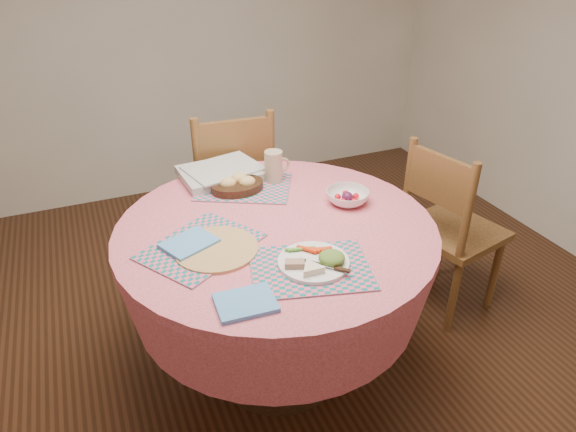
% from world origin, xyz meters
% --- Properties ---
extents(ground, '(4.00, 4.00, 0.00)m').
position_xyz_m(ground, '(0.00, 0.00, 0.00)').
color(ground, '#331C0F').
rests_on(ground, ground).
extents(dining_table, '(1.24, 1.24, 0.75)m').
position_xyz_m(dining_table, '(0.00, 0.00, 0.56)').
color(dining_table, '#E56B81').
rests_on(dining_table, ground).
extents(chair_right, '(0.49, 0.50, 0.91)m').
position_xyz_m(chair_right, '(0.94, 0.09, 0.47)').
color(chair_right, brown).
rests_on(chair_right, ground).
extents(chair_back, '(0.48, 0.46, 0.97)m').
position_xyz_m(chair_back, '(0.06, 0.82, 0.51)').
color(chair_back, brown).
rests_on(chair_back, ground).
extents(placemat_front, '(0.46, 0.39, 0.01)m').
position_xyz_m(placemat_front, '(0.00, -0.31, 0.75)').
color(placemat_front, '#146D74').
rests_on(placemat_front, dining_table).
extents(placemat_left, '(0.50, 0.47, 0.01)m').
position_xyz_m(placemat_left, '(-0.30, -0.04, 0.75)').
color(placemat_left, '#146D74').
rests_on(placemat_left, dining_table).
extents(placemat_back, '(0.49, 0.45, 0.01)m').
position_xyz_m(placemat_back, '(-0.01, 0.36, 0.75)').
color(placemat_back, '#146D74').
rests_on(placemat_back, dining_table).
extents(wicker_trivet, '(0.30, 0.30, 0.01)m').
position_xyz_m(wicker_trivet, '(-0.26, -0.08, 0.76)').
color(wicker_trivet, '#A37C47').
rests_on(wicker_trivet, dining_table).
extents(napkin_near, '(0.19, 0.15, 0.01)m').
position_xyz_m(napkin_near, '(-0.26, -0.40, 0.76)').
color(napkin_near, '#5294D3').
rests_on(napkin_near, dining_table).
extents(napkin_far, '(0.22, 0.20, 0.01)m').
position_xyz_m(napkin_far, '(-0.34, -0.02, 0.76)').
color(napkin_far, '#5294D3').
rests_on(napkin_far, placemat_left).
extents(dinner_plate, '(0.24, 0.24, 0.05)m').
position_xyz_m(dinner_plate, '(0.03, -0.30, 0.77)').
color(dinner_plate, white).
rests_on(dinner_plate, placemat_front).
extents(bread_bowl, '(0.23, 0.23, 0.08)m').
position_xyz_m(bread_bowl, '(-0.05, 0.33, 0.78)').
color(bread_bowl, black).
rests_on(bread_bowl, placemat_back).
extents(latte_mug, '(0.12, 0.08, 0.14)m').
position_xyz_m(latte_mug, '(0.13, 0.36, 0.83)').
color(latte_mug, tan).
rests_on(latte_mug, placemat_back).
extents(fruit_bowl, '(0.20, 0.20, 0.06)m').
position_xyz_m(fruit_bowl, '(0.34, 0.05, 0.78)').
color(fruit_bowl, white).
rests_on(fruit_bowl, dining_table).
extents(newspaper_stack, '(0.38, 0.32, 0.04)m').
position_xyz_m(newspaper_stack, '(-0.08, 0.49, 0.78)').
color(newspaper_stack, silver).
rests_on(newspaper_stack, dining_table).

